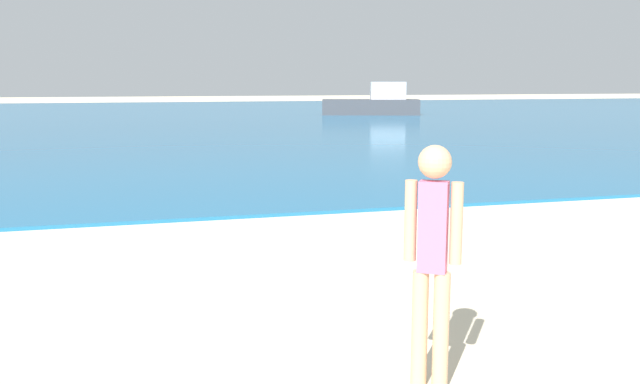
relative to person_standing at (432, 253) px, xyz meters
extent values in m
cube|color=#1E6B9E|center=(-0.53, 36.26, -0.95)|extent=(160.00, 60.00, 0.06)
cylinder|color=#DDAD84|center=(-0.06, 0.04, -0.56)|extent=(0.11, 0.11, 0.84)
cylinder|color=#DDAD84|center=(0.06, -0.04, -0.56)|extent=(0.11, 0.11, 0.84)
cube|color=pink|center=(0.00, 0.00, 0.18)|extent=(0.23, 0.21, 0.63)
sphere|color=#DDAD84|center=(0.00, 0.00, 0.63)|extent=(0.23, 0.23, 0.23)
cylinder|color=#DDAD84|center=(-0.13, 0.09, 0.22)|extent=(0.08, 0.08, 0.56)
cylinder|color=#DDAD84|center=(0.13, -0.09, 0.22)|extent=(0.08, 0.08, 0.56)
cube|color=#4C4C51|center=(12.56, 36.14, -0.44)|extent=(6.29, 3.58, 0.96)
cube|color=silver|center=(13.59, 35.82, 0.58)|extent=(2.46, 1.91, 1.08)
camera|label=1|loc=(-1.96, -4.16, 1.17)|focal=38.10mm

